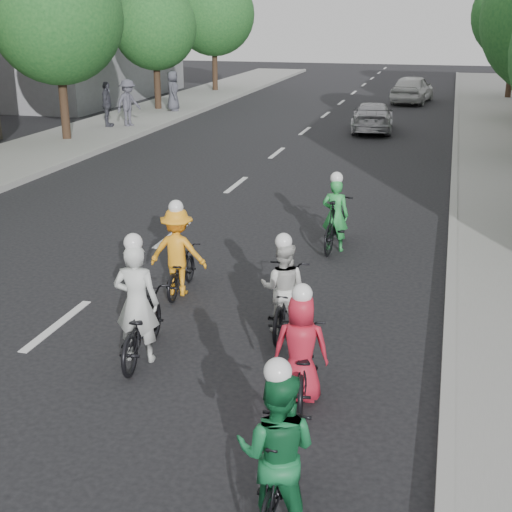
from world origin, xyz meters
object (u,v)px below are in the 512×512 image
at_px(cyclist_5, 140,319).
at_px(cyclist_4, 278,463).
at_px(cyclist_1, 302,358).
at_px(spectator_1, 107,104).
at_px(cyclist_0, 179,259).
at_px(cyclist_3, 336,221).
at_px(cyclist_2, 284,296).
at_px(spectator_0, 128,103).
at_px(follow_car_trail, 412,89).
at_px(follow_car_lead, 372,117).
at_px(spectator_2, 173,91).

bearing_deg(cyclist_5, cyclist_4, 126.09).
bearing_deg(cyclist_5, cyclist_1, 161.84).
bearing_deg(spectator_1, cyclist_5, -168.51).
xyz_separation_m(cyclist_0, cyclist_3, (2.27, 3.17, -0.02)).
bearing_deg(cyclist_1, cyclist_4, 87.09).
xyz_separation_m(cyclist_0, cyclist_5, (0.36, -2.48, -0.03)).
height_order(cyclist_2, spectator_0, spectator_0).
bearing_deg(cyclist_0, follow_car_trail, -98.17).
distance_m(cyclist_1, cyclist_3, 6.16).
bearing_deg(spectator_0, follow_car_lead, -54.64).
bearing_deg(follow_car_lead, cyclist_1, 89.15).
relative_size(cyclist_2, cyclist_5, 0.97).
xyz_separation_m(cyclist_1, spectator_0, (-11.44, 19.65, 0.55)).
bearing_deg(cyclist_5, cyclist_0, -88.73).
bearing_deg(follow_car_lead, spectator_1, 8.79).
distance_m(cyclist_2, cyclist_3, 4.20).
xyz_separation_m(cyclist_2, follow_car_lead, (-0.84, 19.90, 0.02)).
distance_m(spectator_0, spectator_2, 4.94).
bearing_deg(cyclist_3, cyclist_1, 99.27).
xyz_separation_m(spectator_0, spectator_2, (0.05, 4.94, -0.01)).
height_order(cyclist_2, cyclist_3, cyclist_3).
bearing_deg(spectator_1, cyclist_2, -162.32).
bearing_deg(follow_car_trail, cyclist_4, 98.90).
relative_size(cyclist_1, spectator_2, 0.91).
relative_size(cyclist_3, cyclist_4, 1.03).
height_order(cyclist_1, cyclist_5, cyclist_5).
height_order(cyclist_0, spectator_2, spectator_2).
distance_m(cyclist_3, follow_car_lead, 15.73).
xyz_separation_m(cyclist_3, follow_car_lead, (-0.98, 15.70, -0.02)).
height_order(cyclist_3, spectator_1, spectator_1).
bearing_deg(cyclist_1, follow_car_trail, -98.30).
bearing_deg(follow_car_trail, cyclist_2, 97.28).
bearing_deg(follow_car_lead, cyclist_2, 87.58).
relative_size(cyclist_2, cyclist_3, 0.99).
distance_m(cyclist_4, spectator_0, 24.99).
height_order(spectator_0, spectator_1, spectator_0).
bearing_deg(cyclist_5, cyclist_3, -115.59).
bearing_deg(cyclist_1, spectator_2, -74.38).
distance_m(follow_car_trail, spectator_0, 16.49).
bearing_deg(cyclist_4, cyclist_1, -84.84).
relative_size(cyclist_0, follow_car_trail, 0.39).
bearing_deg(follow_car_trail, spectator_0, 56.09).
xyz_separation_m(cyclist_1, follow_car_trail, (-0.51, 32.00, 0.19)).
relative_size(follow_car_trail, spectator_0, 2.29).
xyz_separation_m(cyclist_4, follow_car_trail, (-0.78, 34.43, 0.06)).
height_order(cyclist_0, cyclist_5, cyclist_5).
bearing_deg(cyclist_0, cyclist_5, 94.59).
distance_m(cyclist_0, cyclist_5, 2.51).
bearing_deg(cyclist_5, spectator_2, -76.62).
relative_size(cyclist_1, cyclist_5, 0.90).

